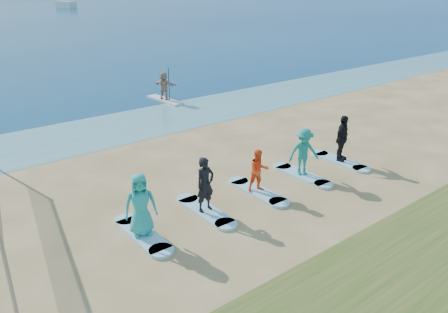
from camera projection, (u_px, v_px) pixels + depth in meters
ground at (276, 199)px, 14.80m from camera, size 600.00×600.00×0.00m
shallow_water at (133, 124)px, 22.46m from camera, size 600.00×600.00×0.00m
paddleboard at (165, 100)px, 26.83m from camera, size 0.91×3.04×0.12m
paddleboarder at (164, 86)px, 26.49m from camera, size 1.11×1.62×1.68m
boat_offshore_b at (66, 8)px, 118.30m from camera, size 3.71×7.16×1.69m
surfboard_0 at (143, 235)px, 12.66m from camera, size 0.70×2.20×0.09m
student_0 at (140, 205)px, 12.29m from camera, size 1.06×0.87×1.87m
surfboard_1 at (206, 211)px, 13.95m from camera, size 0.70×2.20×0.09m
student_1 at (205, 185)px, 13.60m from camera, size 0.68×0.46×1.79m
surfboard_2 at (258, 192)px, 15.24m from camera, size 0.70×2.20×0.09m
student_2 at (259, 171)px, 14.94m from camera, size 0.89×0.79×1.51m
surfboard_3 at (302, 175)px, 16.53m from camera, size 0.70×2.20×0.09m
student_3 at (304, 152)px, 16.18m from camera, size 1.33×1.09×1.80m
surfboard_4 at (340, 161)px, 17.82m from camera, size 0.70×2.20×0.09m
student_4 at (342, 138)px, 17.45m from camera, size 1.19×0.76×1.88m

